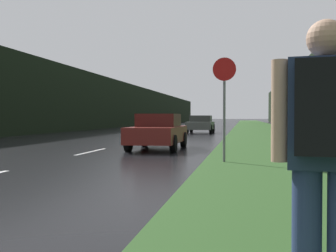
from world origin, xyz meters
TOP-DOWN VIEW (x-y plane):
  - grass_verge at (7.29, 40.00)m, footprint 6.00×240.00m
  - lane_stripe_c at (0.00, 15.56)m, footprint 0.12×3.00m
  - lane_stripe_d at (0.00, 22.56)m, footprint 0.12×3.00m
  - treeline_far_side at (-10.29, 50.00)m, footprint 2.00×140.00m
  - treeline_near_side at (13.29, 50.00)m, footprint 2.00×140.00m
  - stop_sign at (4.87, 12.75)m, footprint 0.64×0.07m
  - hitchhiker_with_backpack at (5.86, 3.77)m, footprint 0.63×0.47m
  - car_passing_near at (2.15, 17.06)m, footprint 1.84×4.12m
  - car_passing_far at (2.15, 33.72)m, footprint 1.97×4.28m

SIDE VIEW (x-z plane):
  - lane_stripe_c at x=0.00m, z-range 0.00..0.01m
  - lane_stripe_d at x=0.00m, z-range 0.00..0.01m
  - grass_verge at x=7.29m, z-range 0.00..0.02m
  - car_passing_near at x=2.15m, z-range 0.00..1.37m
  - car_passing_far at x=2.15m, z-range 0.02..1.39m
  - hitchhiker_with_backpack at x=5.86m, z-range 0.13..1.96m
  - stop_sign at x=4.87m, z-range 0.29..3.16m
  - treeline_far_side at x=-10.29m, z-range 0.00..5.66m
  - treeline_near_side at x=13.29m, z-range 0.00..7.83m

